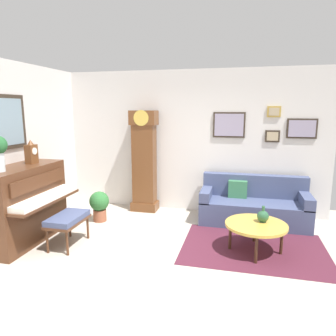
% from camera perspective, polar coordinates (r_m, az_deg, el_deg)
% --- Properties ---
extents(ground_plane, '(6.40, 6.00, 0.10)m').
position_cam_1_polar(ground_plane, '(4.37, -1.61, -17.86)').
color(ground_plane, '#B2A899').
extents(wall_back, '(5.30, 0.13, 2.80)m').
position_cam_1_polar(wall_back, '(6.21, 4.33, 4.87)').
color(wall_back, silver).
rests_on(wall_back, ground_plane).
extents(area_rug, '(2.10, 1.50, 0.01)m').
position_cam_1_polar(area_rug, '(4.92, 15.51, -14.12)').
color(area_rug, '#4C1E2D').
rests_on(area_rug, ground_plane).
extents(piano, '(0.87, 1.44, 1.20)m').
position_cam_1_polar(piano, '(5.29, -25.09, -6.03)').
color(piano, '#4C2B19').
rests_on(piano, ground_plane).
extents(piano_bench, '(0.42, 0.70, 0.48)m').
position_cam_1_polar(piano_bench, '(4.94, -18.05, -9.10)').
color(piano_bench, '#4C2B19').
rests_on(piano_bench, ground_plane).
extents(grandfather_clock, '(0.52, 0.34, 2.03)m').
position_cam_1_polar(grandfather_clock, '(6.21, -4.41, 0.77)').
color(grandfather_clock, brown).
rests_on(grandfather_clock, ground_plane).
extents(couch, '(1.90, 0.80, 0.84)m').
position_cam_1_polar(couch, '(5.89, 15.51, -6.69)').
color(couch, '#424C70').
rests_on(couch, ground_plane).
extents(coffee_table, '(0.88, 0.88, 0.43)m').
position_cam_1_polar(coffee_table, '(4.68, 15.96, -10.19)').
color(coffee_table, gold).
rests_on(coffee_table, ground_plane).
extents(mantel_clock, '(0.13, 0.18, 0.38)m').
position_cam_1_polar(mantel_clock, '(5.34, -23.93, 2.59)').
color(mantel_clock, brown).
rests_on(mantel_clock, piano).
extents(green_jug, '(0.17, 0.17, 0.24)m').
position_cam_1_polar(green_jug, '(4.74, 17.14, -8.50)').
color(green_jug, '#234C33').
rests_on(green_jug, coffee_table).
extents(potted_plant, '(0.36, 0.36, 0.56)m').
position_cam_1_polar(potted_plant, '(5.86, -12.57, -6.54)').
color(potted_plant, '#935138').
rests_on(potted_plant, ground_plane).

